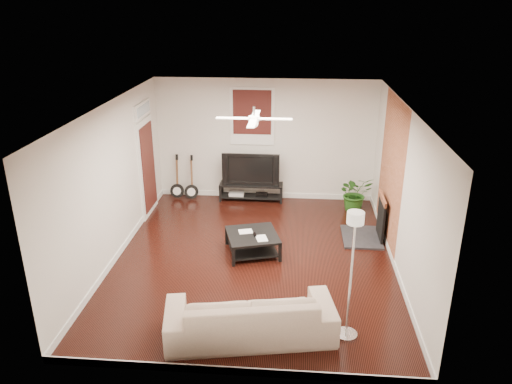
{
  "coord_description": "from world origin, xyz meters",
  "views": [
    {
      "loc": [
        0.69,
        -7.89,
        4.44
      ],
      "look_at": [
        0.0,
        0.4,
        1.15
      ],
      "focal_mm": 34.55,
      "sensor_mm": 36.0,
      "label": 1
    }
  ],
  "objects": [
    {
      "name": "fireplace",
      "position": [
        2.2,
        1.0,
        0.46
      ],
      "size": [
        0.8,
        1.1,
        0.92
      ],
      "primitive_type": "cube",
      "color": "black",
      "rests_on": "floor"
    },
    {
      "name": "coffee_table",
      "position": [
        -0.05,
        0.23,
        0.19
      ],
      "size": [
        1.12,
        1.12,
        0.38
      ],
      "primitive_type": "cube",
      "rotation": [
        0.0,
        0.0,
        0.28
      ],
      "color": "black",
      "rests_on": "floor"
    },
    {
      "name": "room",
      "position": [
        0.0,
        0.0,
        1.4
      ],
      "size": [
        5.01,
        6.01,
        2.81
      ],
      "color": "black",
      "rests_on": "ground"
    },
    {
      "name": "tv_stand",
      "position": [
        -0.31,
        2.78,
        0.2
      ],
      "size": [
        1.46,
        0.39,
        0.41
      ],
      "primitive_type": "cube",
      "color": "black",
      "rests_on": "floor"
    },
    {
      "name": "guitar_right",
      "position": [
        -1.72,
        2.72,
        0.53
      ],
      "size": [
        0.36,
        0.28,
        1.05
      ],
      "primitive_type": null,
      "rotation": [
        0.0,
        0.0,
        0.17
      ],
      "color": "black",
      "rests_on": "floor"
    },
    {
      "name": "door_left",
      "position": [
        -2.46,
        1.9,
        1.25
      ],
      "size": [
        0.08,
        1.0,
        2.5
      ],
      "primitive_type": "cube",
      "color": "white",
      "rests_on": "wall_left"
    },
    {
      "name": "brick_accent",
      "position": [
        2.49,
        1.0,
        1.4
      ],
      "size": [
        0.02,
        2.2,
        2.8
      ],
      "primitive_type": "cube",
      "color": "#9F5533",
      "rests_on": "floor"
    },
    {
      "name": "guitar_left",
      "position": [
        -2.07,
        2.75,
        0.53
      ],
      "size": [
        0.34,
        0.25,
        1.05
      ],
      "primitive_type": null,
      "rotation": [
        0.0,
        0.0,
        0.07
      ],
      "color": "black",
      "rests_on": "floor"
    },
    {
      "name": "potted_plant",
      "position": [
        2.04,
        2.39,
        0.4
      ],
      "size": [
        0.87,
        0.8,
        0.81
      ],
      "primitive_type": "imported",
      "rotation": [
        0.0,
        0.0,
        0.27
      ],
      "color": "#235819",
      "rests_on": "floor"
    },
    {
      "name": "tv",
      "position": [
        -0.31,
        2.8,
        0.79
      ],
      "size": [
        1.31,
        0.17,
        0.76
      ],
      "primitive_type": "imported",
      "color": "black",
      "rests_on": "tv_stand"
    },
    {
      "name": "window_back",
      "position": [
        -0.3,
        2.97,
        1.95
      ],
      "size": [
        1.0,
        0.06,
        1.3
      ],
      "primitive_type": "cube",
      "color": "#360F0E",
      "rests_on": "wall_back"
    },
    {
      "name": "ceiling_fan",
      "position": [
        0.0,
        0.0,
        2.6
      ],
      "size": [
        1.24,
        1.24,
        0.32
      ],
      "primitive_type": null,
      "color": "white",
      "rests_on": "ceiling"
    },
    {
      "name": "floor_lamp",
      "position": [
        1.48,
        -2.08,
        0.96
      ],
      "size": [
        0.37,
        0.37,
        1.91
      ],
      "primitive_type": null,
      "rotation": [
        0.0,
        0.0,
        0.18
      ],
      "color": "silver",
      "rests_on": "floor"
    },
    {
      "name": "sofa",
      "position": [
        0.13,
        -2.18,
        0.34
      ],
      "size": [
        2.47,
        1.32,
        0.68
      ],
      "primitive_type": "imported",
      "rotation": [
        0.0,
        0.0,
        3.32
      ],
      "color": "tan",
      "rests_on": "floor"
    }
  ]
}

